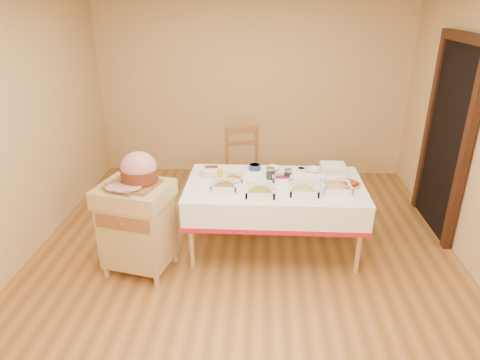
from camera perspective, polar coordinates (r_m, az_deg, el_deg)
name	(u,v)px	position (r m, az deg, el deg)	size (l,w,h in m)	color
room_shell	(245,142)	(3.93, 0.64, 5.06)	(5.00, 5.00, 5.00)	#9C6530
doorway	(448,136)	(5.26, 25.96, 5.29)	(0.09, 1.10, 2.20)	black
dining_table	(274,198)	(4.47, 4.61, -2.36)	(1.82, 1.02, 0.76)	tan
butcher_cart	(137,223)	(4.25, -13.54, -5.62)	(0.75, 0.67, 0.92)	tan
dining_chair	(245,167)	(5.44, 0.64, 1.73)	(0.57, 0.56, 1.02)	brown
ham_on_board	(138,171)	(4.05, -13.44, 1.19)	(0.48, 0.45, 0.31)	brown
serving_dish_a	(224,186)	(4.25, -2.12, -0.81)	(0.26, 0.25, 0.11)	white
serving_dish_b	(260,192)	(4.13, 2.72, -1.54)	(0.28, 0.28, 0.11)	white
serving_dish_c	(303,190)	(4.20, 8.46, -1.32)	(0.28, 0.28, 0.11)	white
serving_dish_d	(336,187)	(4.33, 12.72, -0.95)	(0.28, 0.28, 0.11)	white
serving_dish_e	(233,178)	(4.44, -0.90, 0.25)	(0.21, 0.20, 0.09)	white
serving_dish_f	(282,179)	(4.45, 5.60, 0.19)	(0.21, 0.20, 0.09)	white
small_bowl_left	(216,171)	(4.64, -3.26, 1.26)	(0.11, 0.11, 0.05)	white
small_bowl_mid	(255,167)	(4.74, 1.97, 1.79)	(0.14, 0.14, 0.06)	navy
small_bowl_right	(301,170)	(4.71, 8.17, 1.35)	(0.10, 0.10, 0.05)	white
bowl_white_imported	(273,168)	(4.74, 4.37, 1.57)	(0.14, 0.14, 0.04)	white
bowl_small_imported	(313,170)	(4.75, 9.70, 1.36)	(0.14, 0.14, 0.04)	white
preserve_jar_left	(270,174)	(4.50, 4.07, 0.83)	(0.10, 0.10, 0.12)	silver
preserve_jar_right	(288,175)	(4.51, 6.42, 0.71)	(0.09, 0.09, 0.11)	silver
mustard_bottle	(220,174)	(4.43, -2.66, 0.75)	(0.05, 0.05, 0.17)	yellow
bread_basket	(211,171)	(4.59, -3.83, 1.16)	(0.23, 0.23, 0.10)	white
plate_stack	(333,168)	(4.78, 12.31, 1.54)	(0.26, 0.26, 0.08)	white
brass_platter	(343,184)	(4.46, 13.60, -0.48)	(0.33, 0.24, 0.04)	gold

